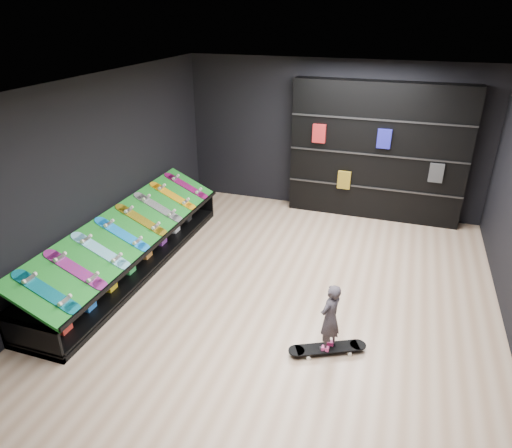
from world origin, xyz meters
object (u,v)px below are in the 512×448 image
(display_rack, at_px, (132,253))
(back_shelving, at_px, (377,152))
(child, at_px, (329,330))
(floor_skateboard, at_px, (327,350))

(display_rack, bearing_deg, back_shelving, 43.78)
(child, bearing_deg, floor_skateboard, 180.00)
(floor_skateboard, xyz_separation_m, child, (0.00, 0.00, 0.32))
(floor_skateboard, relative_size, child, 1.82)
(back_shelving, xyz_separation_m, child, (-0.07, -4.36, -0.97))
(back_shelving, distance_m, floor_skateboard, 4.55)
(back_shelving, relative_size, floor_skateboard, 3.38)
(back_shelving, height_order, floor_skateboard, back_shelving)
(back_shelving, height_order, child, back_shelving)
(display_rack, distance_m, floor_skateboard, 3.55)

